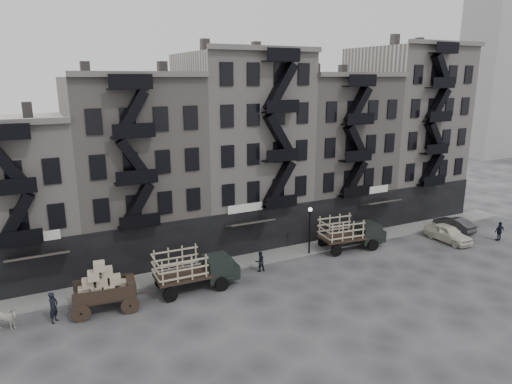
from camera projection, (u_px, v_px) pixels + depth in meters
name	position (u px, v px, depth m)	size (l,w,h in m)	color
ground	(295.00, 272.00, 36.01)	(140.00, 140.00, 0.00)	#38383A
sidewalk	(272.00, 255.00, 39.24)	(55.00, 2.50, 0.15)	slate
building_west	(1.00, 200.00, 34.31)	(10.00, 11.35, 13.20)	#A39C96
building_midwest	(134.00, 169.00, 38.30)	(10.00, 11.35, 16.20)	gray
building_center	(242.00, 149.00, 42.41)	(10.00, 11.35, 18.20)	#A39C96
building_mideast	(330.00, 151.00, 47.01)	(10.00, 11.35, 16.20)	gray
building_east	(403.00, 132.00, 51.00)	(10.00, 11.35, 19.20)	#A39C96
lamp_post	(310.00, 224.00, 38.88)	(0.36, 0.36, 4.28)	black
horse	(4.00, 320.00, 27.63)	(0.78, 1.72, 1.45)	beige
wagon	(102.00, 282.00, 29.67)	(4.42, 2.72, 3.54)	black
stake_truck_west	(194.00, 267.00, 32.82)	(6.11, 2.64, 3.04)	black
stake_truck_east	(351.00, 231.00, 40.57)	(6.16, 2.99, 2.99)	black
car_east	(448.00, 233.00, 42.60)	(1.87, 4.65, 1.58)	beige
car_far	(454.00, 224.00, 45.58)	(1.46, 4.20, 1.38)	#28282B
pedestrian_west	(53.00, 307.00, 28.54)	(0.74, 0.48, 2.02)	black
pedestrian_mid	(260.00, 261.00, 36.07)	(0.80, 0.62, 1.65)	black
policeman	(499.00, 231.00, 42.77)	(1.08, 0.45, 1.84)	black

